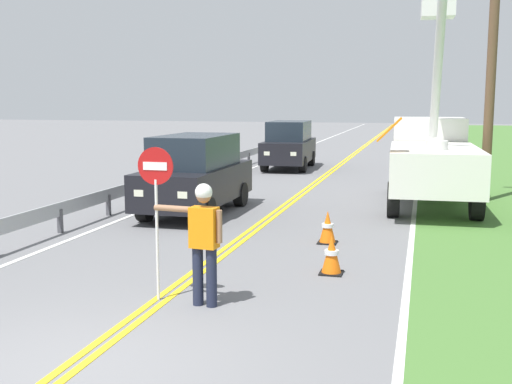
% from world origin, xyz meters
% --- Properties ---
extents(ground_plane, '(160.00, 160.00, 0.00)m').
position_xyz_m(ground_plane, '(0.00, 0.00, 0.00)').
color(ground_plane, slate).
extents(centerline_yellow_left, '(0.11, 110.00, 0.01)m').
position_xyz_m(centerline_yellow_left, '(-0.09, 20.00, 0.01)').
color(centerline_yellow_left, yellow).
rests_on(centerline_yellow_left, ground).
extents(centerline_yellow_right, '(0.11, 110.00, 0.01)m').
position_xyz_m(centerline_yellow_right, '(0.09, 20.00, 0.01)').
color(centerline_yellow_right, yellow).
rests_on(centerline_yellow_right, ground).
extents(edge_line_right, '(0.12, 110.00, 0.01)m').
position_xyz_m(edge_line_right, '(3.60, 20.00, 0.01)').
color(edge_line_right, silver).
rests_on(edge_line_right, ground).
extents(edge_line_left, '(0.12, 110.00, 0.01)m').
position_xyz_m(edge_line_left, '(-3.60, 20.00, 0.01)').
color(edge_line_left, silver).
rests_on(edge_line_left, ground).
extents(flagger_worker, '(1.08, 0.28, 1.83)m').
position_xyz_m(flagger_worker, '(0.72, 2.51, 1.05)').
color(flagger_worker, '#1E2338').
rests_on(flagger_worker, ground).
extents(stop_sign_paddle, '(0.56, 0.04, 2.33)m').
position_xyz_m(stop_sign_paddle, '(-0.04, 2.58, 1.71)').
color(stop_sign_paddle, silver).
rests_on(stop_sign_paddle, ground).
extents(utility_bucket_truck, '(2.67, 6.89, 6.09)m').
position_xyz_m(utility_bucket_truck, '(4.00, 13.08, 1.43)').
color(utility_bucket_truck, white).
rests_on(utility_bucket_truck, ground).
extents(oncoming_suv_nearest, '(1.95, 4.62, 2.10)m').
position_xyz_m(oncoming_suv_nearest, '(-2.09, 9.71, 1.06)').
color(oncoming_suv_nearest, black).
rests_on(oncoming_suv_nearest, ground).
extents(oncoming_suv_second, '(2.09, 4.69, 2.10)m').
position_xyz_m(oncoming_suv_second, '(-2.00, 21.29, 1.06)').
color(oncoming_suv_second, black).
rests_on(oncoming_suv_second, ground).
extents(utility_pole_near, '(1.80, 0.28, 8.46)m').
position_xyz_m(utility_pole_near, '(5.61, 13.93, 4.42)').
color(utility_pole_near, brown).
rests_on(utility_pole_near, ground).
extents(traffic_cone_lead, '(0.40, 0.40, 0.70)m').
position_xyz_m(traffic_cone_lead, '(2.29, 4.71, 0.34)').
color(traffic_cone_lead, orange).
rests_on(traffic_cone_lead, ground).
extents(traffic_cone_mid, '(0.40, 0.40, 0.70)m').
position_xyz_m(traffic_cone_mid, '(1.87, 7.05, 0.34)').
color(traffic_cone_mid, orange).
rests_on(traffic_cone_mid, ground).
extents(guardrail_left_shoulder, '(0.10, 32.00, 0.71)m').
position_xyz_m(guardrail_left_shoulder, '(-4.20, 14.51, 0.52)').
color(guardrail_left_shoulder, '#9EA0A3').
rests_on(guardrail_left_shoulder, ground).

